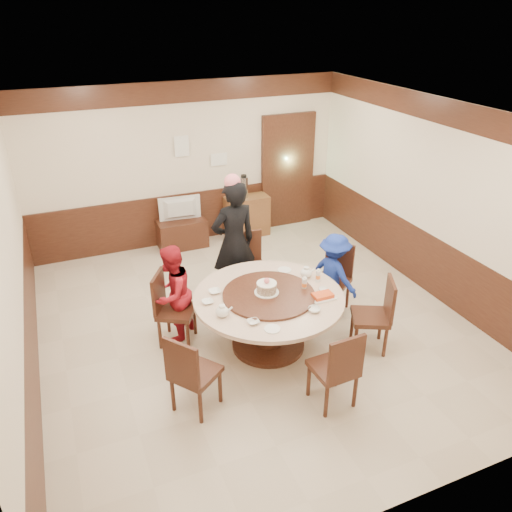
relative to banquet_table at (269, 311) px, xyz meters
name	(u,v)px	position (x,y,z in m)	size (l,w,h in m)	color
room	(255,253)	(0.04, 0.51, 0.55)	(6.00, 6.04, 2.84)	beige
banquet_table	(269,311)	(0.00, 0.00, 0.00)	(1.84, 1.84, 0.78)	#3D1E13
chair_0	(332,290)	(1.18, 0.45, -0.23)	(0.61, 0.61, 0.97)	#3D1E13
chair_1	(250,277)	(0.26, 1.23, -0.23)	(0.51, 0.52, 0.97)	#3D1E13
chair_2	(175,321)	(-1.04, 0.56, -0.23)	(0.61, 0.60, 0.97)	#3D1E13
chair_3	(195,385)	(-1.16, -0.68, -0.23)	(0.62, 0.62, 0.97)	#3D1E13
chair_4	(333,380)	(0.24, -1.18, -0.23)	(0.46, 0.47, 0.97)	#3D1E13
chair_5	(371,327)	(1.17, -0.51, -0.23)	(0.59, 0.59, 0.97)	#3D1E13
person_standing	(234,243)	(0.01, 1.23, 0.38)	(0.67, 0.44, 1.82)	black
person_red	(172,294)	(-1.03, 0.66, 0.11)	(0.63, 0.49, 1.29)	#AD1724
person_blue	(334,274)	(1.16, 0.40, 0.06)	(0.76, 0.44, 1.18)	#18309D
birthday_cake	(267,288)	(-0.02, 0.03, 0.32)	(0.30, 0.30, 0.20)	white
teapot_left	(222,312)	(-0.66, -0.20, 0.28)	(0.17, 0.15, 0.13)	white
teapot_right	(306,273)	(0.63, 0.23, 0.28)	(0.17, 0.15, 0.13)	white
bowl_0	(215,292)	(-0.58, 0.32, 0.23)	(0.15, 0.15, 0.04)	white
bowl_1	(314,310)	(0.34, -0.52, 0.24)	(0.15, 0.15, 0.05)	white
bowl_2	(253,322)	(-0.40, -0.46, 0.23)	(0.13, 0.13, 0.03)	white
bowl_3	(323,290)	(0.66, -0.17, 0.24)	(0.12, 0.12, 0.04)	white
bowl_4	(208,302)	(-0.73, 0.13, 0.23)	(0.14, 0.14, 0.03)	white
saucer_near	(272,329)	(-0.25, -0.65, 0.22)	(0.18, 0.18, 0.01)	white
saucer_far	(284,270)	(0.45, 0.50, 0.22)	(0.18, 0.18, 0.01)	white
shrimp_platter	(323,296)	(0.57, -0.30, 0.24)	(0.30, 0.20, 0.06)	white
bottle_0	(304,284)	(0.46, -0.04, 0.30)	(0.06, 0.06, 0.16)	white
bottle_1	(318,276)	(0.71, 0.07, 0.30)	(0.06, 0.06, 0.16)	white
tv_stand	(182,233)	(-0.22, 3.24, -0.28)	(0.85, 0.45, 0.50)	#3D1E13
television	(180,209)	(-0.22, 3.24, 0.18)	(0.73, 0.10, 0.42)	gray
side_cabinet	(247,216)	(1.02, 3.27, -0.16)	(0.80, 0.40, 0.75)	brown
thermos	(244,187)	(0.97, 3.27, 0.41)	(0.15, 0.15, 0.38)	silver
notice_left	(182,146)	(-0.07, 3.45, 1.22)	(0.25, 0.00, 0.35)	white
notice_right	(219,159)	(0.58, 3.45, 0.92)	(0.30, 0.00, 0.22)	white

